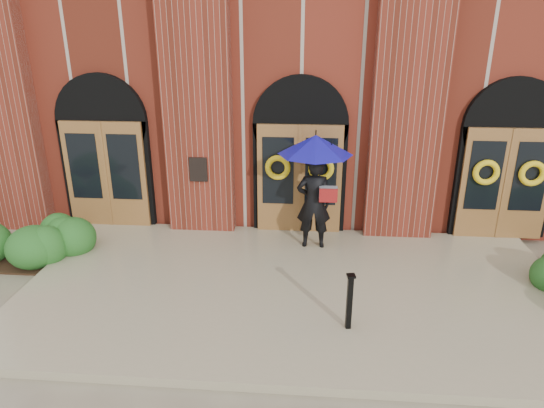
# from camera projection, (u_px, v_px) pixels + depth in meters

# --- Properties ---
(ground) EXTENTS (90.00, 90.00, 0.00)m
(ground) POSITION_uv_depth(u_px,v_px,m) (293.00, 297.00, 8.91)
(ground) COLOR gray
(ground) RESTS_ON ground
(landing) EXTENTS (10.00, 5.30, 0.15)m
(landing) POSITION_uv_depth(u_px,v_px,m) (294.00, 289.00, 9.03)
(landing) COLOR gray
(landing) RESTS_ON ground
(church_building) EXTENTS (16.20, 12.53, 7.00)m
(church_building) POSITION_uv_depth(u_px,v_px,m) (306.00, 61.00, 15.85)
(church_building) COLOR maroon
(church_building) RESTS_ON ground
(man_with_umbrella) EXTENTS (1.58, 1.58, 2.46)m
(man_with_umbrella) POSITION_uv_depth(u_px,v_px,m) (315.00, 170.00, 9.99)
(man_with_umbrella) COLOR black
(man_with_umbrella) RESTS_ON landing
(metal_post) EXTENTS (0.15, 0.15, 0.96)m
(metal_post) POSITION_uv_depth(u_px,v_px,m) (349.00, 300.00, 7.60)
(metal_post) COLOR black
(metal_post) RESTS_ON landing
(hedge_wall_left) EXTENTS (3.17, 1.27, 0.81)m
(hedge_wall_left) POSITION_uv_depth(u_px,v_px,m) (49.00, 241.00, 10.19)
(hedge_wall_left) COLOR #1F511B
(hedge_wall_left) RESTS_ON ground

